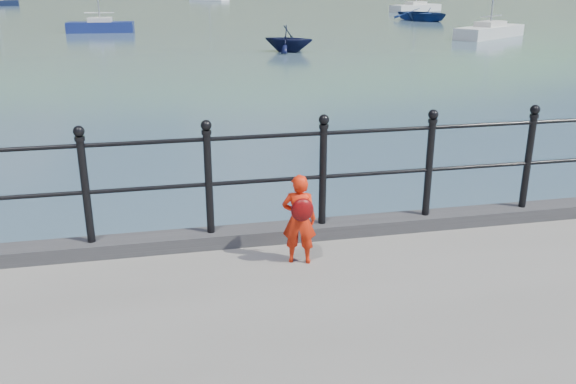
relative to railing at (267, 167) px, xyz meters
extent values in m
plane|color=#2D4251|center=(0.00, 0.15, -1.82)|extent=(600.00, 600.00, 0.00)
cube|color=#28282B|center=(0.00, 0.00, -0.75)|extent=(60.00, 0.30, 0.15)
cylinder|color=black|center=(0.00, 0.00, -0.15)|extent=(18.00, 0.04, 0.04)
cylinder|color=black|center=(0.00, 0.00, 0.32)|extent=(18.00, 0.04, 0.04)
cylinder|color=black|center=(-1.80, 0.00, -0.15)|extent=(0.08, 0.08, 1.05)
sphere|color=black|center=(-1.80, 0.00, 0.47)|extent=(0.11, 0.11, 0.11)
cylinder|color=black|center=(-0.60, 0.00, -0.15)|extent=(0.08, 0.08, 1.05)
sphere|color=black|center=(-0.60, 0.00, 0.47)|extent=(0.11, 0.11, 0.11)
cylinder|color=black|center=(0.60, 0.00, -0.15)|extent=(0.08, 0.08, 1.05)
sphere|color=black|center=(0.60, 0.00, 0.47)|extent=(0.11, 0.11, 0.11)
cylinder|color=black|center=(1.80, 0.00, -0.15)|extent=(0.08, 0.08, 1.05)
sphere|color=black|center=(1.80, 0.00, 0.47)|extent=(0.11, 0.11, 0.11)
cylinder|color=black|center=(3.00, 0.00, -0.15)|extent=(0.08, 0.08, 1.05)
sphere|color=black|center=(3.00, 0.00, 0.47)|extent=(0.11, 0.11, 0.11)
ellipsoid|color=#333A21|center=(20.00, 195.15, -17.22)|extent=(400.00, 100.00, 88.00)
ellipsoid|color=#387026|center=(60.00, 255.15, -29.12)|extent=(600.00, 180.00, 156.00)
imported|color=red|center=(0.21, -0.58, -0.37)|extent=(0.38, 0.30, 0.91)
ellipsoid|color=#B70608|center=(0.21, -0.71, -0.22)|extent=(0.22, 0.11, 0.23)
imported|color=navy|center=(21.47, 44.64, -1.28)|extent=(5.23, 6.15, 1.08)
imported|color=black|center=(5.49, 24.95, -1.16)|extent=(3.29, 3.18, 1.33)
cube|color=silver|center=(26.60, 58.44, -1.57)|extent=(6.52, 4.32, 0.90)
cube|color=beige|center=(26.60, 58.44, -1.07)|extent=(2.55, 2.06, 0.50)
cube|color=silver|center=(19.32, 29.76, -1.57)|extent=(5.92, 4.68, 0.90)
cube|color=beige|center=(19.32, 29.76, -1.07)|extent=(2.39, 2.12, 0.50)
cylinder|color=#A5A5A8|center=(19.32, 29.76, -0.52)|extent=(2.29, 1.53, 0.06)
cube|color=navy|center=(-4.72, 38.51, -1.57)|extent=(4.46, 1.67, 0.90)
cube|color=beige|center=(-4.72, 38.51, -1.07)|extent=(1.59, 1.07, 0.50)
cylinder|color=#A5A5A8|center=(-4.72, 38.51, -0.52)|extent=(1.97, 0.18, 0.06)
camera|label=1|loc=(-1.01, -5.90, 1.86)|focal=38.00mm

